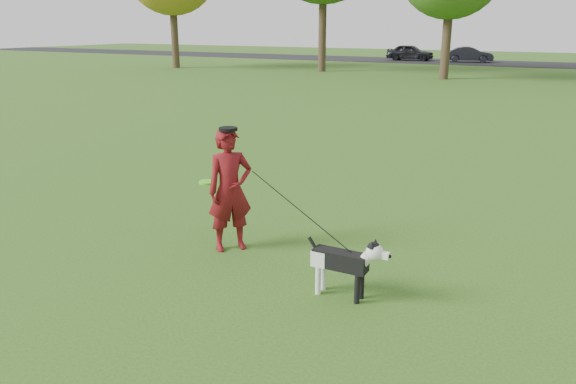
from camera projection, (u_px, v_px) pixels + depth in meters
The scene contains 7 objects.
ground at pixel (286, 259), 7.25m from camera, with size 120.00×120.00×0.00m, color #285116.
road at pixel (545, 65), 41.01m from camera, with size 120.00×7.00×0.02m, color black.
man at pixel (230, 190), 7.35m from camera, with size 0.60×0.39×1.64m, color #600D12.
dog at pixel (347, 260), 6.10m from camera, with size 0.97×0.19×0.74m.
car_left at pixel (410, 52), 45.41m from camera, with size 1.50×3.73×1.27m, color black.
car_mid at pixel (470, 55), 43.31m from camera, with size 1.23×3.53×1.16m, color black.
man_held_items at pixel (301, 211), 6.53m from camera, with size 2.49×0.71×1.16m.
Camera 1 is at (3.18, -5.89, 2.92)m, focal length 35.00 mm.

